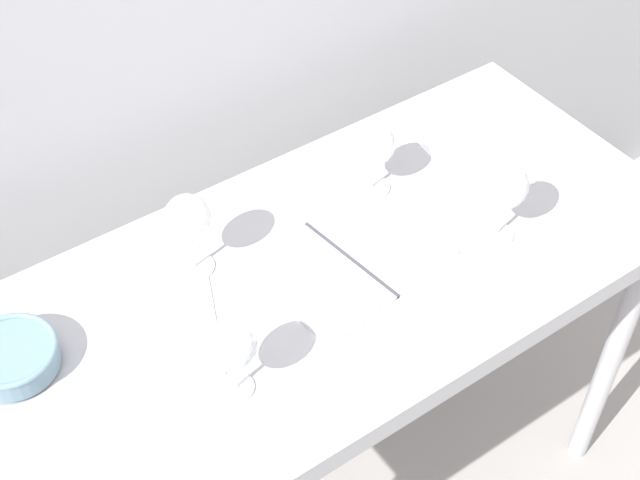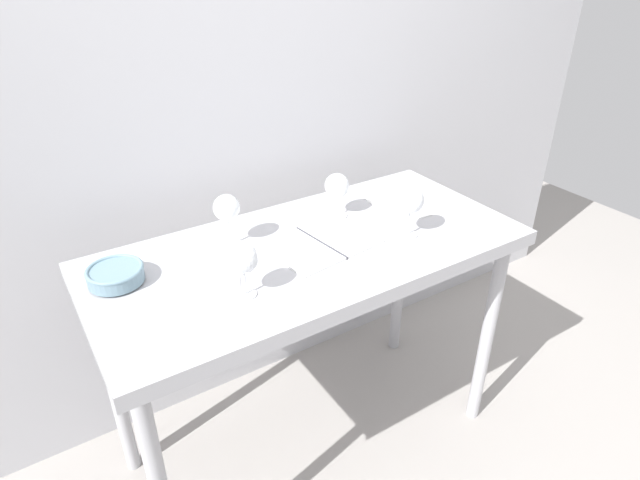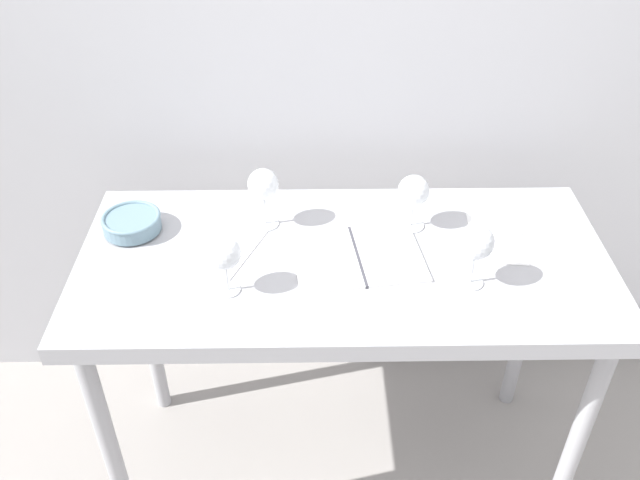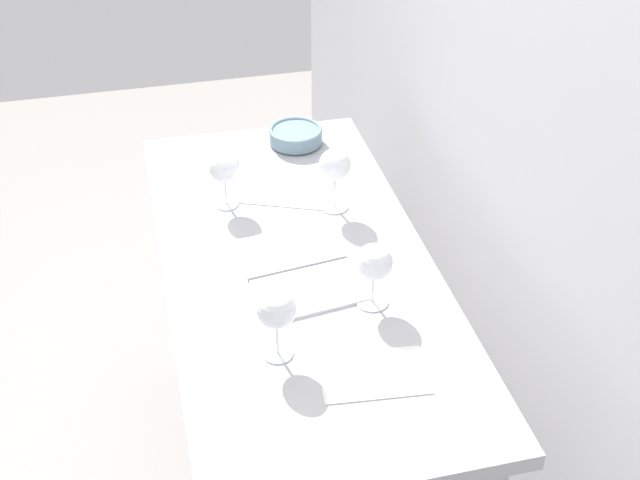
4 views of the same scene
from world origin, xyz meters
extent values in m
cube|color=#A7A7AC|center=(0.00, 0.00, 0.88)|extent=(1.40, 0.64, 0.04)
cube|color=#A7A7AC|center=(0.00, -0.33, 0.88)|extent=(1.40, 0.01, 0.05)
cylinder|color=#A7A7AC|center=(0.64, -0.26, 0.43)|extent=(0.05, 0.05, 0.86)
cylinder|color=#A7A7AC|center=(-0.64, 0.26, 0.43)|extent=(0.05, 0.05, 0.86)
cylinder|color=#A7A7AC|center=(0.64, 0.26, 0.43)|extent=(0.05, 0.05, 0.86)
cylinder|color=white|center=(0.31, -0.12, 0.90)|extent=(0.07, 0.07, 0.00)
cylinder|color=white|center=(0.31, -0.12, 0.95)|extent=(0.01, 0.01, 0.09)
sphere|color=white|center=(0.31, -0.12, 1.03)|extent=(0.09, 0.09, 0.09)
cylinder|color=maroon|center=(0.31, -0.12, 1.01)|extent=(0.06, 0.06, 0.02)
cylinder|color=white|center=(-0.21, 0.14, 0.90)|extent=(0.07, 0.07, 0.00)
cylinder|color=white|center=(-0.21, 0.14, 0.95)|extent=(0.01, 0.01, 0.09)
sphere|color=white|center=(-0.21, 0.14, 1.03)|extent=(0.08, 0.08, 0.08)
cylinder|color=maroon|center=(-0.21, 0.14, 1.02)|extent=(0.06, 0.06, 0.02)
cylinder|color=white|center=(0.19, 0.13, 0.90)|extent=(0.08, 0.08, 0.00)
cylinder|color=white|center=(0.19, 0.13, 0.94)|extent=(0.01, 0.01, 0.08)
sphere|color=white|center=(0.19, 0.13, 1.02)|extent=(0.09, 0.09, 0.09)
cylinder|color=#5D0E16|center=(0.19, 0.13, 1.00)|extent=(0.06, 0.06, 0.03)
cylinder|color=white|center=(-0.29, -0.14, 0.90)|extent=(0.06, 0.06, 0.00)
cylinder|color=white|center=(-0.29, -0.14, 0.94)|extent=(0.01, 0.01, 0.08)
sphere|color=white|center=(-0.29, -0.14, 1.02)|extent=(0.08, 0.08, 0.08)
cylinder|color=#5B1720|center=(-0.29, -0.14, 1.00)|extent=(0.06, 0.06, 0.03)
cube|color=white|center=(-0.05, -0.02, 0.90)|extent=(0.20, 0.27, 0.01)
cube|color=white|center=(0.12, 0.00, 0.90)|extent=(0.20, 0.27, 0.01)
cube|color=#3F3F47|center=(0.04, -0.01, 0.90)|extent=(0.04, 0.25, 0.01)
cube|color=white|center=(0.42, 0.07, 0.90)|extent=(0.16, 0.24, 0.00)
cube|color=white|center=(-0.34, 0.03, 0.90)|extent=(0.28, 0.32, 0.00)
cylinder|color=beige|center=(-0.58, 0.12, 0.90)|extent=(0.12, 0.12, 0.01)
cylinder|color=slate|center=(-0.58, 0.12, 0.93)|extent=(0.16, 0.16, 0.04)
torus|color=slate|center=(-0.58, 0.12, 0.95)|extent=(0.16, 0.16, 0.01)
camera|label=1|loc=(-0.68, -0.94, 2.16)|focal=51.26mm
camera|label=2|loc=(-0.77, -1.27, 1.76)|focal=30.03mm
camera|label=3|loc=(-0.08, -1.40, 2.01)|focal=37.97mm
camera|label=4|loc=(1.64, -0.34, 2.17)|focal=47.99mm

